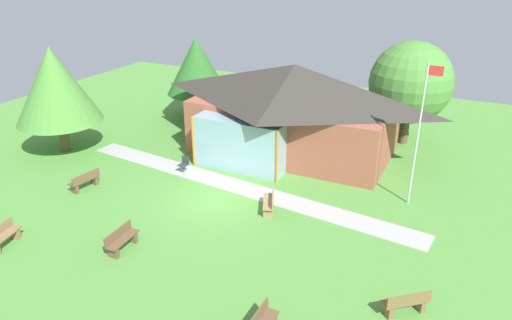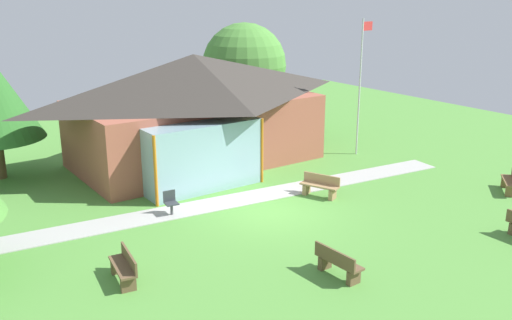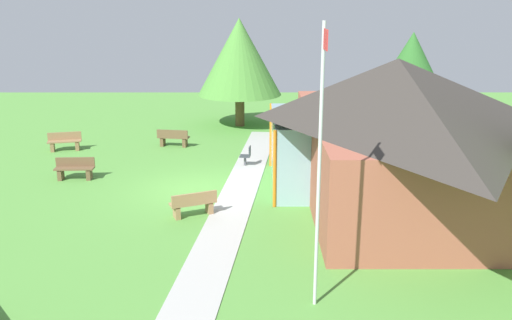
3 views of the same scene
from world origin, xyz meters
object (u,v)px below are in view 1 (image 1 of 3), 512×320
at_px(bench_lawn_far_right, 406,303).
at_px(bench_front_center, 122,240).
at_px(flagpole, 419,130).
at_px(tree_west_hedge, 55,85).
at_px(pavilion, 292,108).
at_px(patio_chair_west, 184,165).
at_px(bench_front_left, 3,237).
at_px(tree_behind_pavilion_right, 411,83).
at_px(bench_mid_left, 85,181).
at_px(bench_rear_near_path, 269,203).
at_px(tree_behind_pavilion_left, 197,66).

relative_size(bench_lawn_far_right, bench_front_center, 0.94).
xyz_separation_m(flagpole, tree_west_hedge, (-18.48, -2.24, 0.30)).
xyz_separation_m(pavilion, patio_chair_west, (-3.81, -4.93, -2.13)).
xyz_separation_m(bench_front_left, tree_behind_pavilion_right, (11.76, 17.57, 3.19)).
bearing_deg(bench_mid_left, bench_lawn_far_right, -88.98).
relative_size(bench_front_center, bench_rear_near_path, 0.98).
distance_m(tree_behind_pavilion_right, tree_behind_pavilion_left, 13.34).
bearing_deg(bench_front_left, bench_mid_left, 175.33).
xyz_separation_m(pavilion, flagpole, (7.02, -3.18, 0.93)).
distance_m(bench_front_center, patio_chair_west, 6.89).
height_order(flagpole, bench_lawn_far_right, flagpole).
relative_size(bench_front_center, tree_behind_pavilion_left, 0.29).
height_order(bench_rear_near_path, tree_behind_pavilion_right, tree_behind_pavilion_right).
xyz_separation_m(bench_front_left, tree_west_hedge, (-5.15, 8.00, 3.38)).
xyz_separation_m(pavilion, bench_rear_near_path, (1.69, -6.55, -2.14)).
height_order(bench_front_center, bench_rear_near_path, same).
bearing_deg(bench_mid_left, bench_front_left, -163.39).
distance_m(flagpole, tree_west_hedge, 18.62).
bearing_deg(tree_west_hedge, tree_behind_pavilion_left, 66.20).
xyz_separation_m(tree_behind_pavilion_left, tree_west_hedge, (-3.64, -8.26, 0.29)).
bearing_deg(bench_front_center, tree_west_hedge, -125.84).
relative_size(bench_front_center, tree_west_hedge, 0.26).
xyz_separation_m(bench_lawn_far_right, tree_behind_pavilion_left, (-15.92, 13.32, 3.09)).
height_order(pavilion, tree_behind_pavilion_left, tree_behind_pavilion_left).
distance_m(flagpole, tree_behind_pavilion_left, 16.01).
height_order(bench_rear_near_path, tree_west_hedge, tree_west_hedge).
height_order(bench_lawn_far_right, bench_front_center, same).
bearing_deg(bench_front_left, flagpole, 114.87).
distance_m(bench_mid_left, bench_front_center, 5.81).
distance_m(flagpole, bench_lawn_far_right, 8.00).
relative_size(pavilion, tree_behind_pavilion_right, 1.94).
bearing_deg(bench_mid_left, bench_rear_near_path, -68.94).
bearing_deg(pavilion, tree_behind_pavilion_left, 160.07).
bearing_deg(tree_behind_pavilion_left, flagpole, -22.08).
xyz_separation_m(flagpole, bench_lawn_far_right, (1.08, -7.31, -3.08)).
distance_m(bench_front_left, tree_behind_pavilion_right, 21.38).
relative_size(bench_front_center, tree_behind_pavilion_right, 0.26).
distance_m(bench_front_left, bench_front_center, 4.58).
bearing_deg(flagpole, bench_front_left, -142.46).
relative_size(patio_chair_west, tree_behind_pavilion_left, 0.16).
xyz_separation_m(patio_chair_west, tree_behind_pavilion_left, (-4.01, 7.76, 3.08)).
relative_size(pavilion, bench_front_left, 7.36).
xyz_separation_m(bench_front_left, tree_behind_pavilion_left, (-1.51, 16.26, 3.09)).
bearing_deg(bench_lawn_far_right, patio_chair_west, 114.76).
bearing_deg(bench_front_center, tree_behind_pavilion_right, 151.97).
xyz_separation_m(bench_front_left, bench_front_center, (4.20, 1.82, 0.00)).
relative_size(flagpole, bench_front_left, 4.07).
bearing_deg(bench_front_center, patio_chair_west, -168.06).
distance_m(bench_lawn_far_right, bench_rear_near_path, 7.51).
bearing_deg(bench_lawn_far_right, tree_west_hedge, 125.27).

